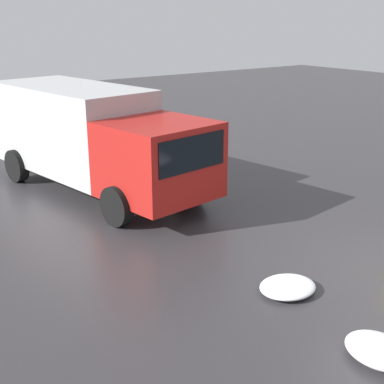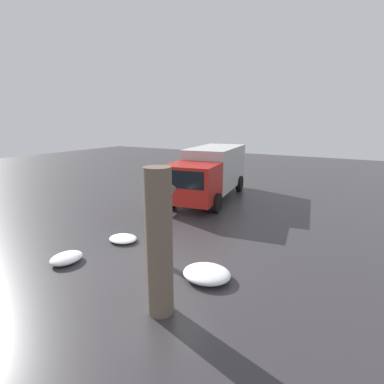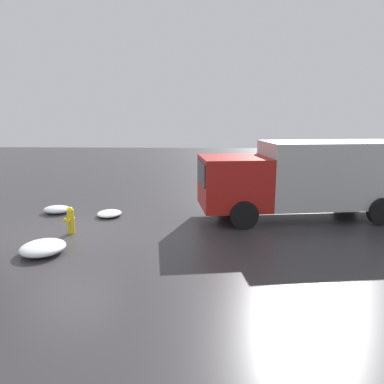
% 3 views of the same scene
% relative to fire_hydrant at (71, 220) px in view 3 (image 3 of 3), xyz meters
% --- Properties ---
extents(ground_plane, '(60.00, 60.00, 0.00)m').
position_rel_fire_hydrant_xyz_m(ground_plane, '(0.00, -0.00, -0.43)').
color(ground_plane, '#333033').
extents(fire_hydrant, '(0.31, 0.41, 0.83)m').
position_rel_fire_hydrant_xyz_m(fire_hydrant, '(0.00, 0.00, 0.00)').
color(fire_hydrant, yellow).
rests_on(fire_hydrant, ground_plane).
extents(delivery_truck, '(7.26, 3.29, 2.66)m').
position_rel_fire_hydrant_xyz_m(delivery_truck, '(7.58, 2.13, 1.03)').
color(delivery_truck, red).
rests_on(delivery_truck, ground_plane).
extents(snow_pile_by_hydrant, '(1.14, 1.29, 0.30)m').
position_rel_fire_hydrant_xyz_m(snow_pile_by_hydrant, '(-0.15, -1.67, -0.28)').
color(snow_pile_by_hydrant, white).
rests_on(snow_pile_by_hydrant, ground_plane).
extents(snow_pile_curbside, '(0.98, 0.79, 0.27)m').
position_rel_fire_hydrant_xyz_m(snow_pile_curbside, '(-1.38, 2.36, -0.30)').
color(snow_pile_curbside, white).
rests_on(snow_pile_curbside, ground_plane).
extents(snow_pile_by_tree, '(0.85, 1.00, 0.19)m').
position_rel_fire_hydrant_xyz_m(snow_pile_by_tree, '(0.65, 2.02, -0.33)').
color(snow_pile_by_tree, white).
rests_on(snow_pile_by_tree, ground_plane).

